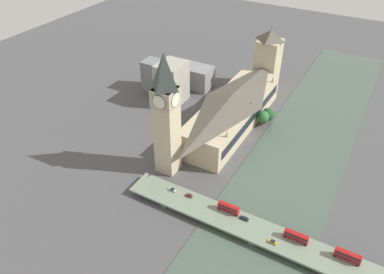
{
  "coord_description": "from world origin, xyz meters",
  "views": [
    {
      "loc": [
        -67.11,
        200.29,
        150.4
      ],
      "look_at": [
        23.31,
        40.43,
        17.73
      ],
      "focal_mm": 35.0,
      "sensor_mm": 36.0,
      "label": 1
    }
  ],
  "objects_px": {
    "double_decker_bus_rear": "(228,208)",
    "car_southbound_lead": "(273,242)",
    "clock_tower": "(166,113)",
    "car_southbound_mid": "(172,190)",
    "road_bridge": "(257,231)",
    "victoria_tower": "(268,60)",
    "car_northbound_mid": "(189,196)",
    "parliament_hall": "(233,109)",
    "double_decker_bus_lead": "(296,236)",
    "double_decker_bus_mid": "(348,256)",
    "car_northbound_lead": "(244,218)"
  },
  "relations": [
    {
      "from": "clock_tower",
      "to": "car_northbound_mid",
      "type": "xyz_separation_m",
      "value": [
        -25.01,
        18.42,
        -35.3
      ]
    },
    {
      "from": "double_decker_bus_lead",
      "to": "car_southbound_mid",
      "type": "distance_m",
      "value": 69.81
    },
    {
      "from": "parliament_hall",
      "to": "car_southbound_lead",
      "type": "height_order",
      "value": "parliament_hall"
    },
    {
      "from": "victoria_tower",
      "to": "car_northbound_mid",
      "type": "bearing_deg",
      "value": 94.41
    },
    {
      "from": "parliament_hall",
      "to": "double_decker_bus_lead",
      "type": "xyz_separation_m",
      "value": [
        -70.62,
        81.57,
        -6.35
      ]
    },
    {
      "from": "car_southbound_lead",
      "to": "car_southbound_mid",
      "type": "distance_m",
      "value": 61.13
    },
    {
      "from": "double_decker_bus_mid",
      "to": "car_southbound_mid",
      "type": "height_order",
      "value": "double_decker_bus_mid"
    },
    {
      "from": "road_bridge",
      "to": "double_decker_bus_mid",
      "type": "bearing_deg",
      "value": -174.68
    },
    {
      "from": "clock_tower",
      "to": "car_southbound_mid",
      "type": "xyz_separation_m",
      "value": [
        -14.56,
        19.03,
        -35.32
      ]
    },
    {
      "from": "parliament_hall",
      "to": "victoria_tower",
      "type": "xyz_separation_m",
      "value": [
        0.05,
        -65.89,
        11.41
      ]
    },
    {
      "from": "victoria_tower",
      "to": "car_southbound_mid",
      "type": "relative_size",
      "value": 12.13
    },
    {
      "from": "car_southbound_mid",
      "to": "car_southbound_lead",
      "type": "bearing_deg",
      "value": 173.66
    },
    {
      "from": "victoria_tower",
      "to": "double_decker_bus_rear",
      "type": "height_order",
      "value": "victoria_tower"
    },
    {
      "from": "parliament_hall",
      "to": "double_decker_bus_mid",
      "type": "xyz_separation_m",
      "value": [
        -94.33,
        81.05,
        -6.15
      ]
    },
    {
      "from": "clock_tower",
      "to": "victoria_tower",
      "type": "distance_m",
      "value": 130.44
    },
    {
      "from": "road_bridge",
      "to": "car_northbound_mid",
      "type": "bearing_deg",
      "value": -5.11
    },
    {
      "from": "double_decker_bus_rear",
      "to": "car_southbound_lead",
      "type": "xyz_separation_m",
      "value": [
        -27.04,
        7.88,
        -1.93
      ]
    },
    {
      "from": "car_southbound_lead",
      "to": "car_southbound_mid",
      "type": "xyz_separation_m",
      "value": [
        60.76,
        -6.75,
        -0.05
      ]
    },
    {
      "from": "parliament_hall",
      "to": "car_southbound_lead",
      "type": "relative_size",
      "value": 26.02
    },
    {
      "from": "parliament_hall",
      "to": "double_decker_bus_lead",
      "type": "height_order",
      "value": "parliament_hall"
    },
    {
      "from": "double_decker_bus_lead",
      "to": "victoria_tower",
      "type": "bearing_deg",
      "value": -64.39
    },
    {
      "from": "victoria_tower",
      "to": "double_decker_bus_lead",
      "type": "relative_size",
      "value": 4.45
    },
    {
      "from": "road_bridge",
      "to": "victoria_tower",
      "type": "bearing_deg",
      "value": -70.86
    },
    {
      "from": "double_decker_bus_mid",
      "to": "car_southbound_mid",
      "type": "relative_size",
      "value": 2.73
    },
    {
      "from": "clock_tower",
      "to": "double_decker_bus_lead",
      "type": "xyz_separation_m",
      "value": [
        -84.34,
        18.69,
        -33.4
      ]
    },
    {
      "from": "parliament_hall",
      "to": "car_southbound_mid",
      "type": "height_order",
      "value": "parliament_hall"
    },
    {
      "from": "clock_tower",
      "to": "double_decker_bus_rear",
      "type": "xyz_separation_m",
      "value": [
        -48.28,
        17.89,
        -33.34
      ]
    },
    {
      "from": "double_decker_bus_rear",
      "to": "car_southbound_mid",
      "type": "bearing_deg",
      "value": 1.93
    },
    {
      "from": "road_bridge",
      "to": "double_decker_bus_rear",
      "type": "relative_size",
      "value": 12.54
    },
    {
      "from": "car_southbound_mid",
      "to": "clock_tower",
      "type": "bearing_deg",
      "value": -52.57
    },
    {
      "from": "car_southbound_lead",
      "to": "double_decker_bus_lead",
      "type": "bearing_deg",
      "value": -141.87
    },
    {
      "from": "double_decker_bus_lead",
      "to": "double_decker_bus_mid",
      "type": "relative_size",
      "value": 1.0
    },
    {
      "from": "road_bridge",
      "to": "parliament_hall",
      "type": "bearing_deg",
      "value": -58.38
    },
    {
      "from": "car_southbound_mid",
      "to": "parliament_hall",
      "type": "bearing_deg",
      "value": -89.41
    },
    {
      "from": "double_decker_bus_rear",
      "to": "car_northbound_mid",
      "type": "height_order",
      "value": "double_decker_bus_rear"
    },
    {
      "from": "road_bridge",
      "to": "car_southbound_lead",
      "type": "distance_m",
      "value": 10.12
    },
    {
      "from": "double_decker_bus_rear",
      "to": "car_southbound_lead",
      "type": "bearing_deg",
      "value": 163.75
    },
    {
      "from": "victoria_tower",
      "to": "double_decker_bus_rear",
      "type": "distance_m",
      "value": 151.73
    },
    {
      "from": "double_decker_bus_rear",
      "to": "car_northbound_mid",
      "type": "relative_size",
      "value": 3.01
    },
    {
      "from": "double_decker_bus_rear",
      "to": "car_northbound_lead",
      "type": "xyz_separation_m",
      "value": [
        -9.37,
        0.83,
        -1.96
      ]
    },
    {
      "from": "double_decker_bus_lead",
      "to": "car_northbound_lead",
      "type": "relative_size",
      "value": 2.61
    },
    {
      "from": "victoria_tower",
      "to": "double_decker_bus_mid",
      "type": "height_order",
      "value": "victoria_tower"
    },
    {
      "from": "parliament_hall",
      "to": "victoria_tower",
      "type": "relative_size",
      "value": 2.0
    },
    {
      "from": "car_southbound_lead",
      "to": "victoria_tower",
      "type": "bearing_deg",
      "value": -68.25
    },
    {
      "from": "clock_tower",
      "to": "car_northbound_lead",
      "type": "distance_m",
      "value": 70.14
    },
    {
      "from": "car_northbound_lead",
      "to": "car_southbound_lead",
      "type": "relative_size",
      "value": 1.12
    },
    {
      "from": "double_decker_bus_lead",
      "to": "road_bridge",
      "type": "bearing_deg",
      "value": 10.5
    },
    {
      "from": "clock_tower",
      "to": "car_southbound_mid",
      "type": "relative_size",
      "value": 17.38
    },
    {
      "from": "car_northbound_mid",
      "to": "double_decker_bus_rear",
      "type": "bearing_deg",
      "value": -178.7
    },
    {
      "from": "double_decker_bus_mid",
      "to": "double_decker_bus_rear",
      "type": "relative_size",
      "value": 1.03
    }
  ]
}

